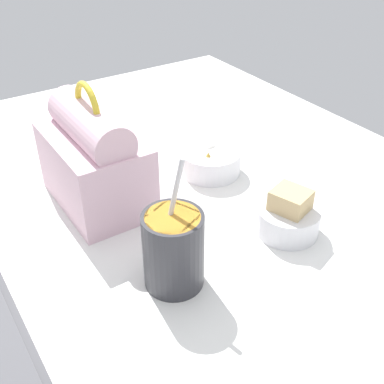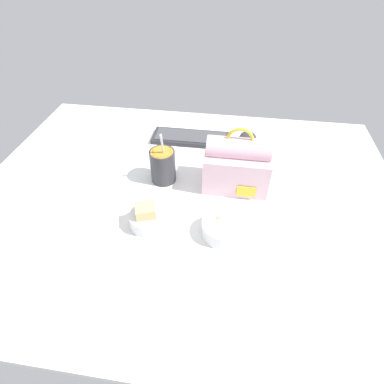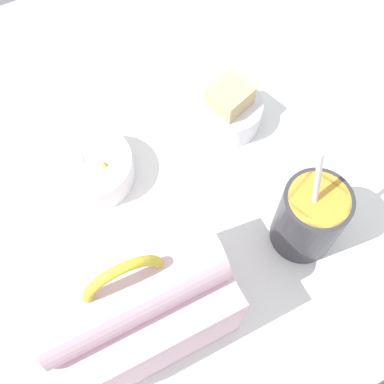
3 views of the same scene
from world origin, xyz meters
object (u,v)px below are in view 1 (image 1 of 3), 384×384
lunch_bag (95,160)px  bento_bowl_snacks (210,161)px  soup_cup (173,249)px  bento_bowl_sandwich (288,217)px

lunch_bag → bento_bowl_snacks: size_ratio=1.91×
soup_cup → bento_bowl_sandwich: size_ratio=1.90×
bento_bowl_sandwich → bento_bowl_snacks: bento_bowl_sandwich is taller
bento_bowl_snacks → bento_bowl_sandwich: bearing=179.4°
bento_bowl_sandwich → bento_bowl_snacks: bearing=-0.6°
soup_cup → bento_bowl_sandwich: bearing=-90.9°
soup_cup → bento_bowl_snacks: 30.45cm
lunch_bag → soup_cup: (-24.21, -0.58, -2.35)cm
lunch_bag → bento_bowl_sandwich: 33.18cm
lunch_bag → bento_bowl_snacks: 22.84cm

